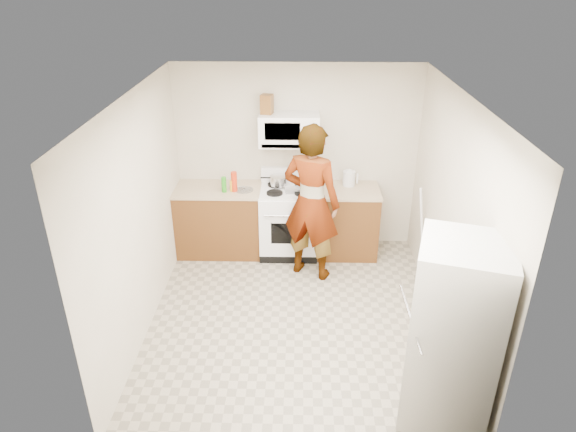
{
  "coord_description": "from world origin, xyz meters",
  "views": [
    {
      "loc": [
        0.03,
        -4.69,
        3.6
      ],
      "look_at": [
        -0.09,
        0.55,
        1.0
      ],
      "focal_mm": 32.0,
      "sensor_mm": 36.0,
      "label": 1
    }
  ],
  "objects_px": {
    "kettle": "(349,178)",
    "saucepan": "(278,181)",
    "person": "(311,203)",
    "fridge": "(453,335)",
    "microwave": "(289,129)",
    "gas_range": "(289,220)"
  },
  "relations": [
    {
      "from": "saucepan",
      "to": "person",
      "type": "bearing_deg",
      "value": -56.84
    },
    {
      "from": "fridge",
      "to": "saucepan",
      "type": "relative_size",
      "value": 7.84
    },
    {
      "from": "fridge",
      "to": "microwave",
      "type": "bearing_deg",
      "value": 132.25
    },
    {
      "from": "fridge",
      "to": "saucepan",
      "type": "height_order",
      "value": "fridge"
    },
    {
      "from": "microwave",
      "to": "person",
      "type": "distance_m",
      "value": 1.02
    },
    {
      "from": "kettle",
      "to": "saucepan",
      "type": "bearing_deg",
      "value": 166.03
    },
    {
      "from": "person",
      "to": "fridge",
      "type": "xyz_separation_m",
      "value": [
        1.13,
        -2.24,
        -0.14
      ]
    },
    {
      "from": "kettle",
      "to": "saucepan",
      "type": "height_order",
      "value": "kettle"
    },
    {
      "from": "gas_range",
      "to": "microwave",
      "type": "xyz_separation_m",
      "value": [
        0.0,
        0.13,
        1.21
      ]
    },
    {
      "from": "fridge",
      "to": "kettle",
      "type": "relative_size",
      "value": 8.63
    },
    {
      "from": "person",
      "to": "kettle",
      "type": "height_order",
      "value": "person"
    },
    {
      "from": "kettle",
      "to": "person",
      "type": "bearing_deg",
      "value": -143.23
    },
    {
      "from": "saucepan",
      "to": "gas_range",
      "type": "bearing_deg",
      "value": -34.93
    },
    {
      "from": "microwave",
      "to": "fridge",
      "type": "distance_m",
      "value": 3.35
    },
    {
      "from": "saucepan",
      "to": "kettle",
      "type": "bearing_deg",
      "value": 2.86
    },
    {
      "from": "microwave",
      "to": "saucepan",
      "type": "xyz_separation_m",
      "value": [
        -0.14,
        -0.03,
        -0.69
      ]
    },
    {
      "from": "fridge",
      "to": "kettle",
      "type": "distance_m",
      "value": 3.01
    },
    {
      "from": "kettle",
      "to": "saucepan",
      "type": "xyz_separation_m",
      "value": [
        -0.93,
        -0.05,
        -0.02
      ]
    },
    {
      "from": "microwave",
      "to": "fridge",
      "type": "relative_size",
      "value": 0.45
    },
    {
      "from": "gas_range",
      "to": "person",
      "type": "height_order",
      "value": "person"
    },
    {
      "from": "microwave",
      "to": "saucepan",
      "type": "relative_size",
      "value": 3.5
    },
    {
      "from": "gas_range",
      "to": "person",
      "type": "bearing_deg",
      "value": -62.77
    }
  ]
}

